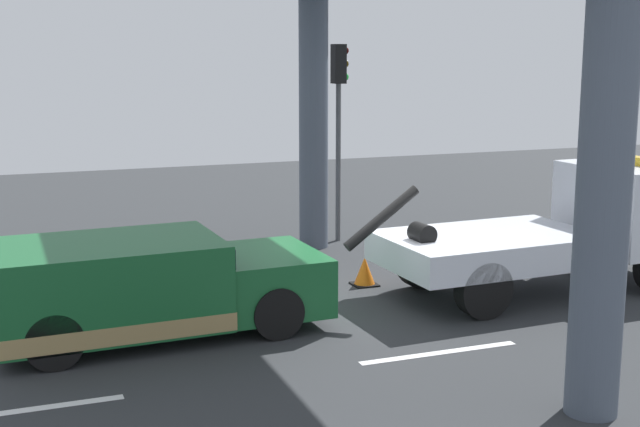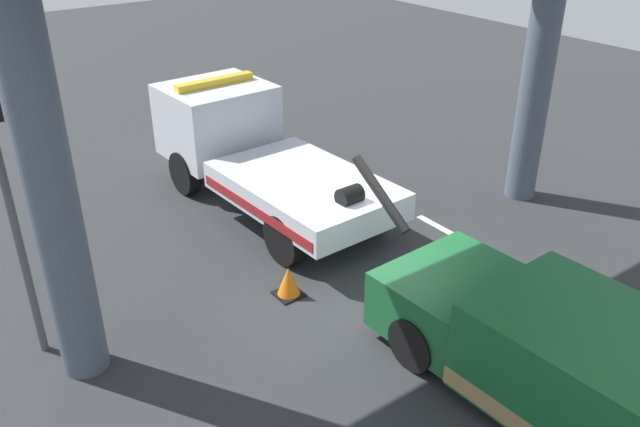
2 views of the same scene
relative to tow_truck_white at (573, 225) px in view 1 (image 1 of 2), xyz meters
name	(u,v)px [view 1 (image 1 of 2)]	position (x,y,z in m)	size (l,w,h in m)	color
ground_plane	(374,312)	(-4.18, -0.03, -1.25)	(60.00, 40.00, 0.10)	#2D3033
lane_stripe_west	(19,411)	(-10.18, -2.43, -1.20)	(2.60, 0.16, 0.01)	silver
lane_stripe_mid	(439,353)	(-4.18, -2.43, -1.20)	(2.60, 0.16, 0.01)	silver
tow_truck_white	(573,225)	(0.00, 0.00, 0.00)	(7.30, 2.64, 2.46)	silver
towed_van_green	(146,288)	(-8.15, -0.04, -0.42)	(5.28, 2.40, 1.58)	#195B2D
traffic_light_far	(339,99)	(-2.66, 5.37, 2.16)	(0.39, 0.32, 4.63)	#515456
traffic_cone_orange	(365,272)	(-3.69, 1.48, -0.94)	(0.47, 0.47, 0.56)	orange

